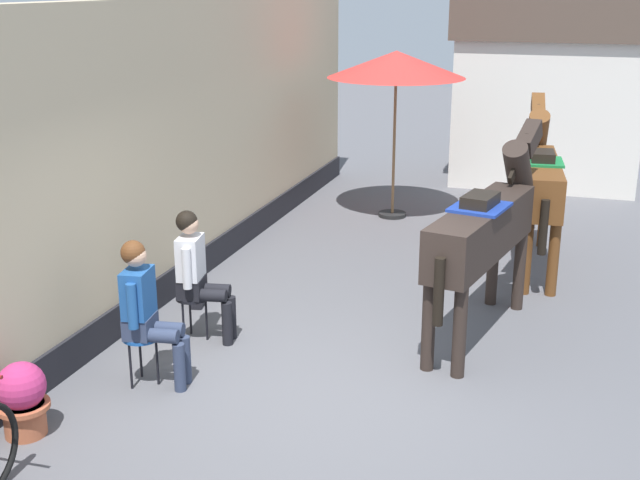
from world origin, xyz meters
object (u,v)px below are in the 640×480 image
at_px(seated_visitor_far, 197,269).
at_px(satchel_bag, 198,297).
at_px(flower_planter_near, 22,398).
at_px(saddled_horse_far, 539,179).
at_px(saddled_horse_near, 486,228).
at_px(seated_visitor_near, 146,306).
at_px(cafe_parasol, 396,65).

height_order(seated_visitor_far, satchel_bag, seated_visitor_far).
distance_m(seated_visitor_far, flower_planter_near, 2.27).
bearing_deg(seated_visitor_far, satchel_bag, 116.89).
xyz_separation_m(saddled_horse_far, satchel_bag, (-3.56, -2.66, -1.06)).
bearing_deg(flower_planter_near, saddled_horse_near, 44.62).
bearing_deg(flower_planter_near, seated_visitor_near, 64.33).
bearing_deg(flower_planter_near, satchel_bag, 87.94).
relative_size(seated_visitor_near, flower_planter_near, 2.17).
bearing_deg(cafe_parasol, flower_planter_near, -100.52).
distance_m(seated_visitor_near, seated_visitor_far, 1.05).
bearing_deg(seated_visitor_near, saddled_horse_far, 55.44).
distance_m(seated_visitor_far, saddled_horse_near, 2.98).
bearing_deg(seated_visitor_near, satchel_bag, 102.74).
bearing_deg(cafe_parasol, satchel_bag, -106.09).
relative_size(seated_visitor_near, seated_visitor_far, 1.00).
height_order(seated_visitor_near, cafe_parasol, cafe_parasol).
height_order(saddled_horse_near, cafe_parasol, cafe_parasol).
relative_size(seated_visitor_near, saddled_horse_far, 0.46).
bearing_deg(satchel_bag, saddled_horse_far, -67.24).
relative_size(seated_visitor_far, flower_planter_near, 2.17).
distance_m(seated_visitor_near, saddled_horse_near, 3.50).
bearing_deg(cafe_parasol, seated_visitor_far, -99.07).
bearing_deg(cafe_parasol, saddled_horse_near, -65.23).
relative_size(seated_visitor_near, cafe_parasol, 0.54).
height_order(seated_visitor_near, satchel_bag, seated_visitor_near).
bearing_deg(saddled_horse_near, seated_visitor_near, -142.27).
xyz_separation_m(saddled_horse_far, cafe_parasol, (-2.30, 1.73, 1.20)).
relative_size(seated_visitor_far, saddled_horse_far, 0.46).
xyz_separation_m(seated_visitor_near, saddled_horse_far, (3.13, 4.55, 0.38)).
relative_size(saddled_horse_near, flower_planter_near, 4.63).
height_order(seated_visitor_far, saddled_horse_near, saddled_horse_near).
bearing_deg(seated_visitor_near, seated_visitor_far, 89.90).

